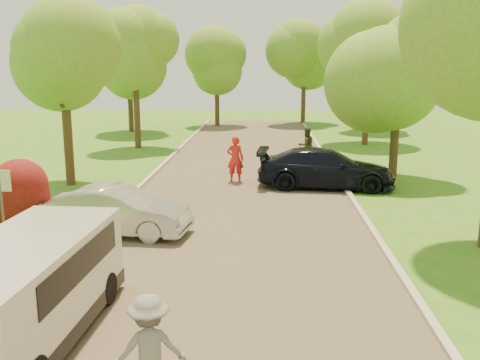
% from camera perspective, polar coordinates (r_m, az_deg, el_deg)
% --- Properties ---
extents(ground, '(100.00, 100.00, 0.00)m').
position_cam_1_polar(ground, '(10.13, -2.86, -15.89)').
color(ground, '#30771C').
rests_on(ground, ground).
extents(road, '(8.00, 60.00, 0.01)m').
position_cam_1_polar(road, '(17.57, -0.32, -3.57)').
color(road, '#4C4438').
rests_on(road, ground).
extents(curb_left, '(0.18, 60.00, 0.12)m').
position_cam_1_polar(curb_left, '(18.23, -13.16, -3.14)').
color(curb_left, '#B2AD9E').
rests_on(curb_left, ground).
extents(curb_right, '(0.18, 60.00, 0.12)m').
position_cam_1_polar(curb_right, '(17.81, 12.83, -3.48)').
color(curb_right, '#B2AD9E').
rests_on(curb_right, ground).
extents(street_sign, '(0.55, 0.06, 2.17)m').
position_cam_1_polar(street_sign, '(14.89, -24.13, -1.34)').
color(street_sign, '#59595E').
rests_on(street_sign, ground).
extents(red_shrub, '(1.70, 1.70, 1.95)m').
position_cam_1_polar(red_shrub, '(16.51, -23.23, -1.68)').
color(red_shrub, '#382619').
rests_on(red_shrub, ground).
extents(tree_l_midb, '(4.30, 4.20, 6.62)m').
position_cam_1_polar(tree_l_midb, '(22.28, -17.87, 11.10)').
color(tree_l_midb, '#382619').
rests_on(tree_l_midb, ground).
extents(tree_l_far, '(4.92, 4.80, 7.79)m').
position_cam_1_polar(tree_l_far, '(31.76, -10.81, 13.18)').
color(tree_l_far, '#382619').
rests_on(tree_l_far, ground).
extents(tree_r_midb, '(4.51, 4.40, 7.01)m').
position_cam_1_polar(tree_r_midb, '(23.59, 17.08, 11.89)').
color(tree_r_midb, '#382619').
rests_on(tree_r_midb, ground).
extents(tree_r_far, '(5.33, 5.20, 8.34)m').
position_cam_1_polar(tree_r_far, '(33.51, 14.04, 13.59)').
color(tree_r_far, '#382619').
rests_on(tree_r_far, ground).
extents(tree_bg_a, '(5.12, 5.00, 7.72)m').
position_cam_1_polar(tree_bg_a, '(40.09, -11.50, 12.66)').
color(tree_bg_a, '#382619').
rests_on(tree_bg_a, ground).
extents(tree_bg_b, '(5.12, 5.00, 7.95)m').
position_cam_1_polar(tree_bg_b, '(41.55, 13.24, 12.87)').
color(tree_bg_b, '#382619').
rests_on(tree_bg_b, ground).
extents(tree_bg_c, '(4.92, 4.80, 7.33)m').
position_cam_1_polar(tree_bg_c, '(43.06, -2.21, 12.44)').
color(tree_bg_c, '#382619').
rests_on(tree_bg_c, ground).
extents(tree_bg_d, '(5.12, 5.00, 7.72)m').
position_cam_1_polar(tree_bg_d, '(45.02, 7.17, 12.72)').
color(tree_bg_d, '#382619').
rests_on(tree_bg_d, ground).
extents(minivan, '(2.14, 4.96, 1.82)m').
position_cam_1_polar(minivan, '(10.15, -21.80, -10.76)').
color(minivan, silver).
rests_on(minivan, ground).
extents(silver_sedan, '(4.33, 2.02, 1.37)m').
position_cam_1_polar(silver_sedan, '(15.66, -12.96, -3.25)').
color(silver_sedan, '#B2B1B6').
rests_on(silver_sedan, ground).
extents(dark_sedan, '(5.55, 2.63, 1.56)m').
position_cam_1_polar(dark_sedan, '(21.39, 9.13, 1.25)').
color(dark_sedan, black).
rests_on(dark_sedan, ground).
extents(skateboarder, '(1.15, 0.84, 1.60)m').
position_cam_1_polar(skateboarder, '(7.85, -9.63, -17.40)').
color(skateboarder, gray).
rests_on(skateboarder, longboard).
extents(person_striped, '(0.73, 0.50, 1.93)m').
position_cam_1_polar(person_striped, '(22.13, -0.51, 2.25)').
color(person_striped, red).
rests_on(person_striped, ground).
extents(person_olive, '(1.08, 0.99, 1.80)m').
position_cam_1_polar(person_olive, '(26.61, 7.08, 3.68)').
color(person_olive, '#353821').
rests_on(person_olive, ground).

